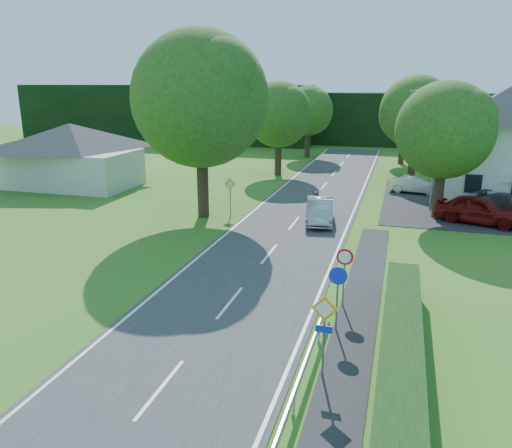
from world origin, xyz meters
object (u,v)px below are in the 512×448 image
(parked_car_red, at_px, (479,210))
(parked_car_grey, at_px, (510,205))
(motorcycle, at_px, (316,196))
(streetlight, at_px, (434,144))
(parked_car_silver_a, at_px, (415,185))
(moving_car, at_px, (320,211))

(parked_car_red, bearing_deg, parked_car_grey, -19.70)
(parked_car_red, bearing_deg, motorcycle, 94.01)
(streetlight, xyz_separation_m, parked_car_red, (2.80, -2.84, -3.57))
(parked_car_silver_a, bearing_deg, parked_car_red, -147.34)
(motorcycle, height_order, parked_car_red, parked_car_red)
(motorcycle, distance_m, parked_car_silver_a, 8.74)
(parked_car_red, height_order, parked_car_silver_a, parked_car_red)
(moving_car, height_order, motorcycle, moving_car)
(parked_car_red, bearing_deg, moving_car, 123.47)
(moving_car, bearing_deg, parked_car_red, 6.79)
(parked_car_silver_a, height_order, parked_car_grey, parked_car_silver_a)
(streetlight, bearing_deg, moving_car, -140.67)
(parked_car_red, relative_size, parked_car_grey, 1.13)
(motorcycle, xyz_separation_m, parked_car_silver_a, (6.94, 5.31, 0.17))
(moving_car, bearing_deg, motorcycle, 93.88)
(moving_car, relative_size, motorcycle, 2.42)
(streetlight, distance_m, parked_car_red, 5.35)
(motorcycle, bearing_deg, parked_car_red, -10.49)
(parked_car_silver_a, bearing_deg, motorcycle, 135.75)
(parked_car_grey, bearing_deg, parked_car_red, -174.07)
(parked_car_red, height_order, parked_car_grey, parked_car_red)
(streetlight, bearing_deg, parked_car_grey, 0.56)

